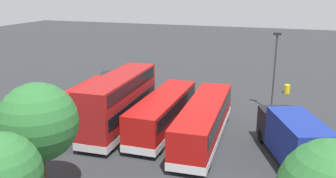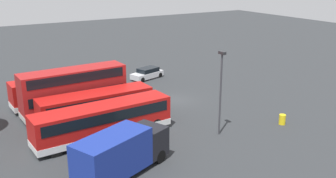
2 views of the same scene
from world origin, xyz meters
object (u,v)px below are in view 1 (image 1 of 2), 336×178
bus_single_deck_second (163,112)px  bus_double_decker_third (119,102)px  bus_single_deck_fourth (81,106)px  box_truck_blue (293,137)px  lamp_post_tall (275,65)px  car_hatchback_silver (108,79)px  bus_single_deck_near_end (204,120)px  waste_bin_yellow (287,89)px

bus_single_deck_second → bus_double_decker_third: 3.61m
bus_single_deck_fourth → box_truck_blue: box_truck_blue is taller
lamp_post_tall → box_truck_blue: bearing=100.6°
car_hatchback_silver → bus_single_deck_fourth: bearing=108.4°
bus_single_deck_second → bus_double_decker_third: (3.38, 0.95, 0.83)m
lamp_post_tall → bus_single_deck_second: bearing=45.5°
bus_single_deck_fourth → car_hatchback_silver: size_ratio=2.36×
bus_single_deck_fourth → bus_single_deck_near_end: bearing=-179.4°
car_hatchback_silver → bus_single_deck_second: bearing=134.4°
bus_double_decker_third → waste_bin_yellow: bearing=-129.2°
bus_single_deck_second → bus_double_decker_third: size_ratio=1.03×
bus_single_deck_second → lamp_post_tall: (-7.97, -8.12, 2.72)m
bus_single_deck_near_end → bus_single_deck_fourth: same height
bus_double_decker_third → car_hatchback_silver: bus_double_decker_third is taller
lamp_post_tall → waste_bin_yellow: bearing=-101.0°
bus_single_deck_near_end → lamp_post_tall: size_ratio=1.65×
bus_single_deck_near_end → bus_single_deck_fourth: (10.52, 0.11, -0.00)m
bus_single_deck_near_end → box_truck_blue: 6.47m
bus_double_decker_third → car_hatchback_silver: 14.48m
bus_double_decker_third → car_hatchback_silver: bearing=-58.0°
bus_single_deck_second → lamp_post_tall: 11.70m
car_hatchback_silver → lamp_post_tall: bearing=170.7°
bus_single_deck_near_end → lamp_post_tall: bearing=-116.7°
bus_single_deck_second → box_truck_blue: (-9.87, 1.98, 0.09)m
bus_single_deck_near_end → bus_double_decker_third: (6.91, 0.22, 0.82)m
bus_single_deck_fourth → bus_single_deck_second: bearing=-173.2°
bus_single_deck_second → lamp_post_tall: lamp_post_tall is taller
bus_single_deck_near_end → lamp_post_tall: lamp_post_tall is taller
car_hatchback_silver → lamp_post_tall: lamp_post_tall is taller
car_hatchback_silver → waste_bin_yellow: 20.50m
box_truck_blue → car_hatchback_silver: size_ratio=1.66×
bus_double_decker_third → bus_single_deck_fourth: 3.71m
bus_single_deck_second → bus_double_decker_third: bearing=15.7°
box_truck_blue → bus_single_deck_second: bearing=-11.4°
bus_single_deck_fourth → car_hatchback_silver: bearing=-71.6°
lamp_post_tall → waste_bin_yellow: size_ratio=7.73×
bus_single_deck_second → bus_single_deck_fourth: bearing=6.8°
bus_single_deck_second → car_hatchback_silver: bus_single_deck_second is taller
bus_single_deck_fourth → box_truck_blue: (-16.86, 1.15, 0.08)m
bus_single_deck_near_end → bus_single_deck_second: size_ratio=1.13×
bus_single_deck_second → car_hatchback_silver: 15.76m
car_hatchback_silver → bus_single_deck_near_end: bearing=140.5°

